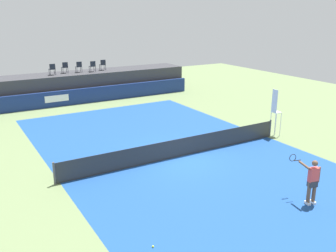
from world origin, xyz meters
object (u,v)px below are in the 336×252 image
umpire_chair (275,109)px  net_post_far (270,128)px  spectator_chair_right (92,66)px  tennis_player (312,180)px  spectator_chair_far_right (103,64)px  net_post_near (54,173)px  spectator_chair_center (79,66)px  spectator_chair_left (65,67)px  tennis_ball (153,246)px  spectator_chair_far_left (52,69)px

umpire_chair → net_post_far: (-0.30, -0.01, -1.09)m
spectator_chair_right → tennis_player: bearing=-88.0°
spectator_chair_far_right → net_post_near: size_ratio=0.89×
spectator_chair_center → umpire_chair: bearing=-66.5°
spectator_chair_center → net_post_far: size_ratio=0.89×
net_post_far → spectator_chair_left: bearing=115.6°
spectator_chair_left → spectator_chair_center: 1.11m
tennis_ball → spectator_chair_left: bearing=80.7°
spectator_chair_right → spectator_chair_far_right: same height
net_post_far → spectator_chair_far_right: bearing=105.2°
spectator_chair_far_left → net_post_near: spectator_chair_far_left is taller
spectator_chair_right → tennis_player: 21.64m
spectator_chair_far_left → spectator_chair_right: same height
spectator_chair_center → umpire_chair: 16.67m
spectator_chair_left → spectator_chair_right: (2.16, -0.48, 0.00)m
spectator_chair_far_right → tennis_ball: (-6.74, -21.41, -2.66)m
tennis_ball → spectator_chair_far_right: bearing=72.5°
spectator_chair_far_left → umpire_chair: bearing=-59.5°
spectator_chair_far_right → tennis_ball: spectator_chair_far_right is taller
spectator_chair_left → spectator_chair_far_right: same height
tennis_player → net_post_far: bearing=55.5°
spectator_chair_right → umpire_chair: size_ratio=0.32×
spectator_chair_far_right → tennis_ball: bearing=-107.5°
spectator_chair_far_left → spectator_chair_far_right: 4.36m
spectator_chair_left → tennis_ball: (-3.53, -21.46, -2.66)m
spectator_chair_far_left → spectator_chair_left: size_ratio=1.00×
spectator_chair_center → tennis_ball: (-4.62, -21.25, -2.66)m
spectator_chair_left → umpire_chair: bearing=-63.5°
spectator_chair_right → tennis_ball: size_ratio=13.06×
spectator_chair_far_left → tennis_player: bearing=-79.4°
spectator_chair_center → tennis_player: 21.97m
spectator_chair_center → spectator_chair_far_left: bearing=-173.6°
spectator_chair_left → tennis_player: spectator_chair_left is taller
spectator_chair_far_left → spectator_chair_left: bearing=22.3°
spectator_chair_far_right → umpire_chair: size_ratio=0.32×
spectator_chair_right → net_post_near: spectator_chair_right is taller
spectator_chair_center → spectator_chair_far_right: 2.13m
umpire_chair → tennis_player: (-4.81, -6.57, -0.63)m
spectator_chair_right → net_post_near: bearing=-115.5°
spectator_chair_far_left → net_post_near: 15.66m
umpire_chair → spectator_chair_far_right: bearing=106.3°
spectator_chair_far_left → net_post_near: size_ratio=0.89×
spectator_chair_right → net_post_near: (-7.14, -15.00, -2.19)m
spectator_chair_far_right → tennis_ball: size_ratio=13.06×
spectator_chair_center → tennis_ball: size_ratio=13.06×
net_post_near → net_post_far: same height
spectator_chair_left → tennis_ball: 21.91m
spectator_chair_far_left → spectator_chair_center: (2.21, 0.25, 0.00)m
net_post_far → tennis_ball: (-10.95, -5.98, -0.46)m
spectator_chair_far_left → spectator_chair_right: 3.28m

